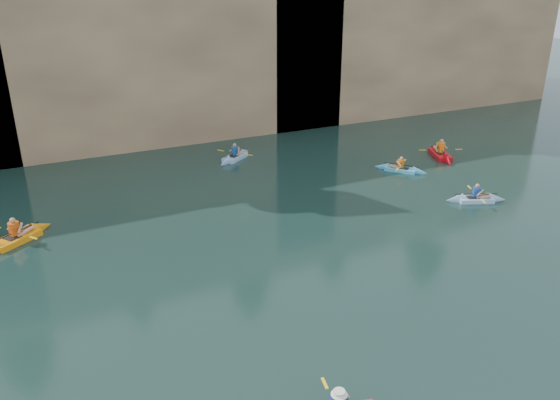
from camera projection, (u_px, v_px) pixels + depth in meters
name	position (u px, v px, depth m)	size (l,w,h in m)	color
ground	(318.00, 344.00, 16.03)	(160.00, 160.00, 0.00)	black
cliff	(110.00, 37.00, 38.66)	(70.00, 16.00, 12.00)	tan
cliff_slab_center	(166.00, 52.00, 33.44)	(24.00, 2.40, 11.40)	tan
cliff_slab_east	(422.00, 48.00, 41.88)	(26.00, 2.40, 9.84)	tan
sea_cave_center	(74.00, 131.00, 32.02)	(3.50, 1.00, 3.20)	black
sea_cave_east	(286.00, 98.00, 37.47)	(5.00, 1.00, 4.50)	black
kayaker_orange	(16.00, 238.00, 22.15)	(3.28, 2.68, 1.32)	orange
kayaker_ltblue_near	(476.00, 199.00, 26.11)	(2.90, 2.09, 1.13)	#97C6FD
kayaker_red_far	(440.00, 154.00, 32.61)	(2.45, 3.68, 1.35)	red
kayaker_ltblue_mid	(235.00, 157.00, 32.17)	(2.96, 2.48, 1.20)	#89B4E6
kayaker_blue_east	(401.00, 169.00, 30.18)	(2.36, 2.73, 1.05)	#44B0EA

